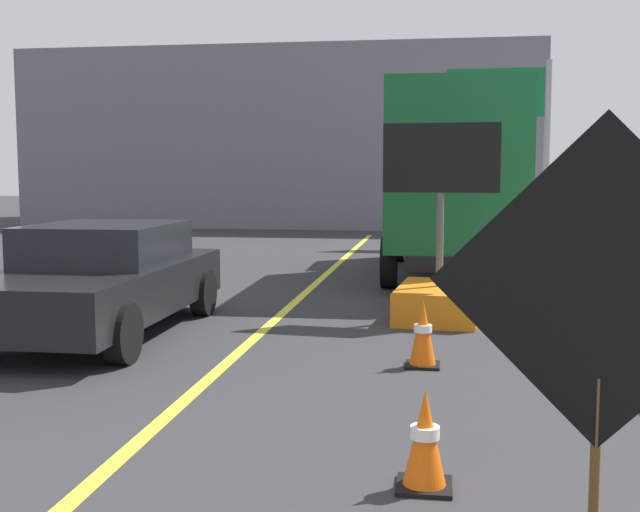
{
  "coord_description": "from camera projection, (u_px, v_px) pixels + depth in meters",
  "views": [
    {
      "loc": [
        2.25,
        -1.37,
        2.05
      ],
      "look_at": [
        1.21,
        5.5,
        1.31
      ],
      "focal_mm": 44.95,
      "sensor_mm": 36.0,
      "label": 1
    }
  ],
  "objects": [
    {
      "name": "lane_center_stripe",
      "position": [
        206.0,
        381.0,
        7.8
      ],
      "size": [
        0.14,
        36.0,
        0.01
      ],
      "primitive_type": "cube",
      "color": "yellow",
      "rests_on": "ground"
    },
    {
      "name": "roadwork_sign",
      "position": [
        602.0,
        292.0,
        3.83
      ],
      "size": [
        1.63,
        0.11,
        2.33
      ],
      "color": "#593819",
      "rests_on": "ground"
    },
    {
      "name": "arrow_board_trailer",
      "position": [
        439.0,
        284.0,
        11.14
      ],
      "size": [
        1.6,
        1.89,
        2.7
      ],
      "color": "orange",
      "rests_on": "ground"
    },
    {
      "name": "box_truck",
      "position": [
        452.0,
        179.0,
        15.46
      ],
      "size": [
        2.62,
        6.65,
        3.56
      ],
      "color": "black",
      "rests_on": "ground"
    },
    {
      "name": "pickup_car",
      "position": [
        101.0,
        279.0,
        10.07
      ],
      "size": [
        2.03,
        4.43,
        1.38
      ],
      "color": "black",
      "rests_on": "ground"
    },
    {
      "name": "highway_guide_sign",
      "position": [
        517.0,
        120.0,
        21.58
      ],
      "size": [
        2.79,
        0.19,
        5.0
      ],
      "color": "gray",
      "rests_on": "ground"
    },
    {
      "name": "far_building_block",
      "position": [
        292.0,
        142.0,
        32.08
      ],
      "size": [
        18.77,
        8.86,
        6.42
      ],
      "primitive_type": "cube",
      "color": "slate",
      "rests_on": "ground"
    },
    {
      "name": "traffic_cone_near_sign",
      "position": [
        425.0,
        440.0,
        5.16
      ],
      "size": [
        0.36,
        0.36,
        0.65
      ],
      "color": "black",
      "rests_on": "ground"
    },
    {
      "name": "traffic_cone_mid_lane",
      "position": [
        423.0,
        334.0,
        8.38
      ],
      "size": [
        0.36,
        0.36,
        0.72
      ],
      "color": "black",
      "rests_on": "ground"
    }
  ]
}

